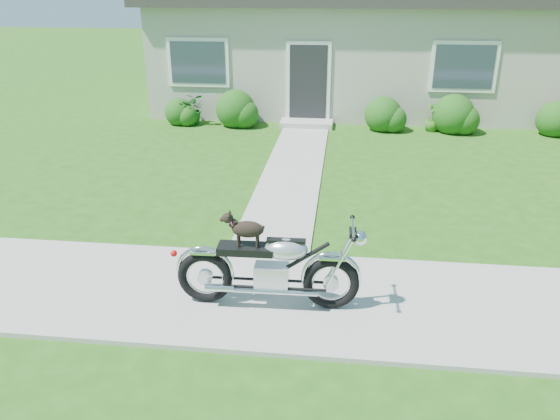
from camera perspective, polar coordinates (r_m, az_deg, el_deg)
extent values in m
plane|color=#235114|center=(6.89, 10.05, -9.50)|extent=(80.00, 80.00, 0.00)
cube|color=#9E9B93|center=(6.87, 10.06, -9.36)|extent=(24.00, 2.20, 0.04)
cube|color=#9E9B93|center=(11.46, 1.44, 4.37)|extent=(1.20, 8.00, 0.03)
cube|color=#B3AEA2|center=(17.96, 8.66, 15.74)|extent=(12.00, 6.00, 3.00)
cube|color=black|center=(15.05, 2.95, 12.89)|extent=(1.00, 0.06, 2.10)
cube|color=#9E9B93|center=(14.91, 2.78, 8.98)|extent=(1.40, 0.70, 0.16)
cube|color=#2D3847|center=(15.46, -8.56, 15.00)|extent=(1.70, 0.05, 1.30)
cube|color=#2D3847|center=(15.23, 18.66, 13.98)|extent=(1.70, 0.05, 1.30)
sphere|color=#1D4E14|center=(15.37, -10.51, 10.00)|extent=(0.77, 0.77, 0.77)
sphere|color=#1D4E14|center=(14.96, -4.67, 10.43)|extent=(1.05, 1.05, 1.05)
sphere|color=#1D4E14|center=(15.62, 26.82, 8.41)|extent=(0.93, 0.93, 0.93)
sphere|color=#1D4E14|center=(14.72, 10.71, 9.75)|extent=(0.96, 0.96, 0.96)
sphere|color=#1D4E14|center=(14.94, 17.66, 9.45)|extent=(1.07, 1.07, 1.07)
imported|color=#144E16|center=(15.29, -9.07, 10.41)|extent=(0.79, 0.69, 0.85)
imported|color=#356B1D|center=(14.92, 15.65, 9.28)|extent=(0.55, 0.55, 0.71)
torus|color=black|center=(6.47, 5.35, -7.61)|extent=(0.67, 0.13, 0.67)
torus|color=black|center=(6.62, -7.82, -6.96)|extent=(0.67, 0.13, 0.67)
cube|color=silver|center=(6.48, -0.88, -6.96)|extent=(0.41, 0.25, 0.30)
ellipsoid|color=silver|center=(6.28, 0.65, -4.11)|extent=(0.52, 0.30, 0.26)
cube|color=black|center=(6.34, -3.60, -4.08)|extent=(0.66, 0.28, 0.09)
cube|color=silver|center=(6.31, 5.47, -4.94)|extent=(0.30, 0.15, 0.03)
cube|color=silver|center=(6.46, -7.98, -4.34)|extent=(0.30, 0.15, 0.03)
cylinder|color=silver|center=(6.15, 7.65, -1.87)|extent=(0.04, 0.60, 0.03)
sphere|color=silver|center=(6.20, 8.33, -2.91)|extent=(0.17, 0.17, 0.17)
cylinder|color=silver|center=(6.43, -1.00, -8.54)|extent=(1.10, 0.09, 0.06)
ellipsoid|color=black|center=(6.23, -3.38, -2.02)|extent=(0.38, 0.18, 0.20)
sphere|color=black|center=(6.21, -5.50, -0.84)|extent=(0.12, 0.12, 0.12)
cylinder|color=black|center=(6.34, -4.27, -2.89)|extent=(0.03, 0.03, 0.15)
cylinder|color=black|center=(6.26, -4.40, -3.24)|extent=(0.03, 0.03, 0.15)
cylinder|color=black|center=(6.31, -2.32, -2.98)|extent=(0.03, 0.03, 0.15)
cylinder|color=black|center=(6.23, -2.42, -3.33)|extent=(0.03, 0.03, 0.15)
torus|color=#CE376D|center=(6.23, -4.99, -1.32)|extent=(0.06, 0.10, 0.10)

